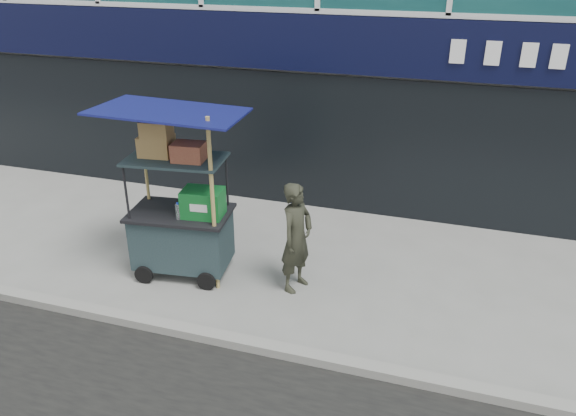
% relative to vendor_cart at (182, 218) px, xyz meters
% --- Properties ---
extents(ground, '(80.00, 80.00, 0.00)m').
position_rel_vendor_cart_xyz_m(ground, '(1.19, -1.14, -0.88)').
color(ground, slate).
rests_on(ground, ground).
extents(curb, '(80.00, 0.18, 0.12)m').
position_rel_vendor_cart_xyz_m(curb, '(1.19, -1.34, -0.82)').
color(curb, gray).
rests_on(curb, ground).
extents(vendor_cart, '(2.00, 1.52, 2.52)m').
position_rel_vendor_cart_xyz_m(vendor_cart, '(0.00, 0.00, 0.00)').
color(vendor_cart, '#19292B').
rests_on(vendor_cart, ground).
extents(vendor_man, '(0.53, 0.66, 1.56)m').
position_rel_vendor_cart_xyz_m(vendor_man, '(1.65, 0.10, -0.10)').
color(vendor_man, '#28291E').
rests_on(vendor_man, ground).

